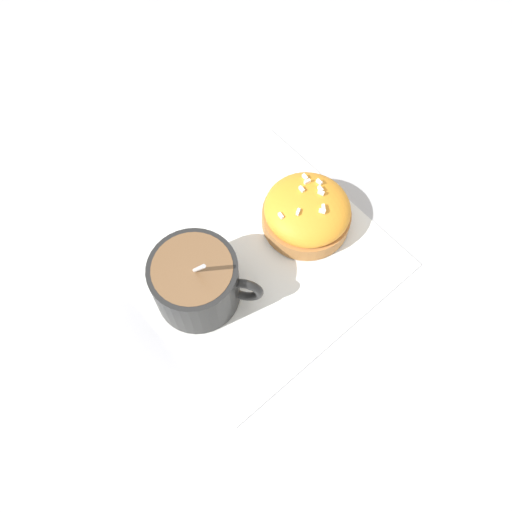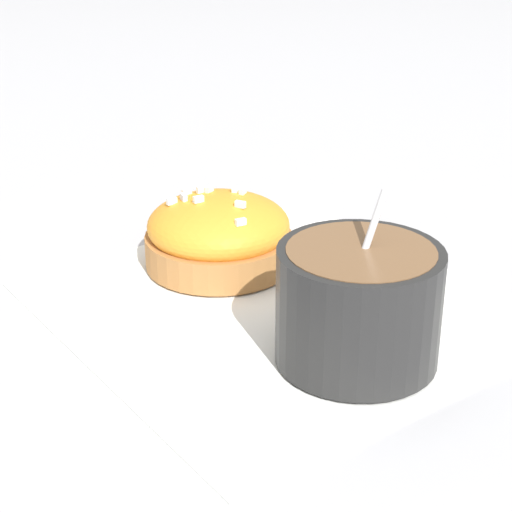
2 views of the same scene
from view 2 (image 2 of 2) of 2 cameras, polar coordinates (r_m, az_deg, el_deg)
name	(u,v)px [view 2 (image 2 of 2)]	position (r m, az deg, el deg)	size (l,w,h in m)	color
ground_plane	(278,308)	(0.54, 1.45, -3.50)	(3.00, 3.00, 0.00)	#B2B2B7
paper_napkin	(278,306)	(0.54, 1.45, -3.36)	(0.28, 0.27, 0.00)	white
coffee_cup	(359,299)	(0.47, 6.88, -2.89)	(0.09, 0.10, 0.09)	black
frosted_pastry	(219,234)	(0.58, -2.50, 1.47)	(0.10, 0.10, 0.05)	#B2753D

